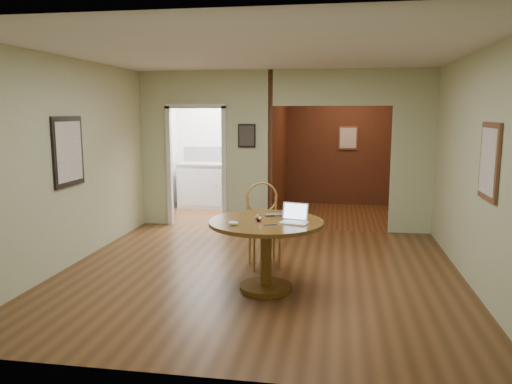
% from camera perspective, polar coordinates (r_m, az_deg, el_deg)
% --- Properties ---
extents(floor, '(5.00, 5.00, 0.00)m').
position_cam_1_polar(floor, '(6.32, 0.31, -9.33)').
color(floor, '#492C15').
rests_on(floor, ground).
extents(room_shell, '(5.20, 7.50, 5.00)m').
position_cam_1_polar(room_shell, '(9.16, 0.45, 4.67)').
color(room_shell, silver).
rests_on(room_shell, ground).
extents(dining_table, '(1.29, 1.29, 0.80)m').
position_cam_1_polar(dining_table, '(5.62, 1.15, -5.36)').
color(dining_table, brown).
rests_on(dining_table, ground).
extents(chair, '(0.59, 0.59, 1.10)m').
position_cam_1_polar(chair, '(6.51, 0.85, -3.21)').
color(chair, '#B0733E').
rests_on(chair, ground).
extents(open_laptop, '(0.33, 0.32, 0.21)m').
position_cam_1_polar(open_laptop, '(5.50, 4.45, -2.86)').
color(open_laptop, white).
rests_on(open_laptop, dining_table).
extents(closed_laptop, '(0.34, 0.28, 0.02)m').
position_cam_1_polar(closed_laptop, '(5.81, 2.52, -2.66)').
color(closed_laptop, '#B2B2B7').
rests_on(closed_laptop, dining_table).
extents(mouse, '(0.13, 0.09, 0.05)m').
position_cam_1_polar(mouse, '(5.33, -2.65, -3.60)').
color(mouse, white).
rests_on(mouse, dining_table).
extents(wine_glass, '(0.08, 0.08, 0.09)m').
position_cam_1_polar(wine_glass, '(5.52, 0.28, -2.94)').
color(wine_glass, white).
rests_on(wine_glass, dining_table).
extents(pen, '(0.14, 0.05, 0.01)m').
position_cam_1_polar(pen, '(5.35, 1.65, -3.77)').
color(pen, '#0B1750').
rests_on(pen, dining_table).
extents(kitchen_cabinet, '(2.06, 0.60, 0.94)m').
position_cam_1_polar(kitchen_cabinet, '(10.49, -3.38, 0.75)').
color(kitchen_cabinet, silver).
rests_on(kitchen_cabinet, ground).
extents(grocery_bag, '(0.36, 0.32, 0.31)m').
position_cam_1_polar(grocery_bag, '(10.27, 0.95, 4.09)').
color(grocery_bag, beige).
rests_on(grocery_bag, kitchen_cabinet).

